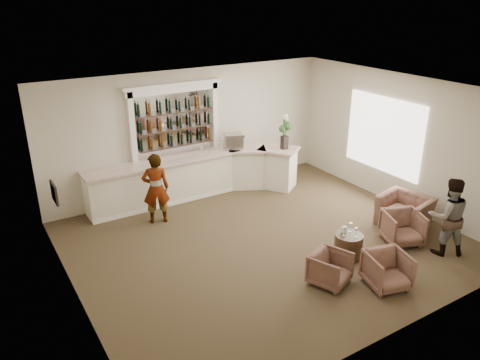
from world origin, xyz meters
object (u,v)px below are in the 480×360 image
object	(u,v)px
bar_counter	(196,176)
armchair_center	(387,270)
guest	(448,216)
armchair_left	(330,269)
cocktail_table	(348,246)
flower_vase	(285,130)
sommelier	(156,189)
armchair_right	(403,228)
espresso_machine	(233,141)
armchair_far	(405,211)

from	to	relation	value
bar_counter	armchair_center	distance (m)	5.65
guest	armchair_left	size ratio (longest dim) A/B	2.43
bar_counter	guest	world-z (taller)	guest
cocktail_table	armchair_center	size ratio (longest dim) A/B	0.77
bar_counter	flower_vase	size ratio (longest dim) A/B	6.01
armchair_left	bar_counter	bearing A→B (deg)	71.97
flower_vase	cocktail_table	bearing A→B (deg)	-105.95
sommelier	armchair_center	world-z (taller)	sommelier
bar_counter	guest	size ratio (longest dim) A/B	3.41
armchair_left	armchair_right	world-z (taller)	armchair_right
bar_counter	espresso_machine	xyz separation A→B (m)	(1.15, 0.00, 0.78)
guest	espresso_machine	bearing A→B (deg)	-39.30
cocktail_table	armchair_center	world-z (taller)	armchair_center
armchair_right	flower_vase	size ratio (longest dim) A/B	0.82
bar_counter	armchair_center	world-z (taller)	bar_counter
bar_counter	armchair_far	world-z (taller)	bar_counter
bar_counter	armchair_right	size ratio (longest dim) A/B	7.31
armchair_right	espresso_machine	xyz separation A→B (m)	(-1.53, 4.56, 0.99)
cocktail_table	armchair_far	bearing A→B (deg)	9.35
espresso_machine	flower_vase	distance (m)	1.41
guest	flower_vase	distance (m)	4.71
flower_vase	armchair_far	bearing A→B (deg)	-72.06
armchair_far	espresso_machine	bearing A→B (deg)	-163.41
armchair_far	flower_vase	bearing A→B (deg)	-174.42
flower_vase	espresso_machine	bearing A→B (deg)	147.71
armchair_center	armchair_right	size ratio (longest dim) A/B	0.96
guest	armchair_right	size ratio (longest dim) A/B	2.14
armchair_center	flower_vase	world-z (taller)	flower_vase
armchair_left	armchair_right	distance (m)	2.40
sommelier	armchair_center	bearing A→B (deg)	136.02
armchair_center	armchair_far	size ratio (longest dim) A/B	0.68
armchair_left	armchair_far	distance (m)	3.20
sommelier	espresso_machine	size ratio (longest dim) A/B	3.58
armchair_left	flower_vase	size ratio (longest dim) A/B	0.73
sommelier	guest	distance (m)	6.37
guest	bar_counter	bearing A→B (deg)	-29.14
armchair_right	armchair_center	bearing A→B (deg)	-125.35
bar_counter	armchair_right	distance (m)	5.29
cocktail_table	flower_vase	xyz separation A→B (m)	(1.04, 3.64, 1.43)
armchair_right	armchair_far	bearing A→B (deg)	60.17
armchair_far	sommelier	bearing A→B (deg)	-135.78
bar_counter	cocktail_table	size ratio (longest dim) A/B	9.89
bar_counter	armchair_left	xyz separation A→B (m)	(0.30, -4.90, -0.26)
guest	armchair_right	xyz separation A→B (m)	(-0.40, 0.74, -0.48)
sommelier	cocktail_table	bearing A→B (deg)	144.82
guest	sommelier	bearing A→B (deg)	-13.85
armchair_far	flower_vase	world-z (taller)	flower_vase
armchair_left	armchair_center	world-z (taller)	armchair_center
sommelier	espresso_machine	distance (m)	2.78
armchair_left	flower_vase	distance (m)	4.82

